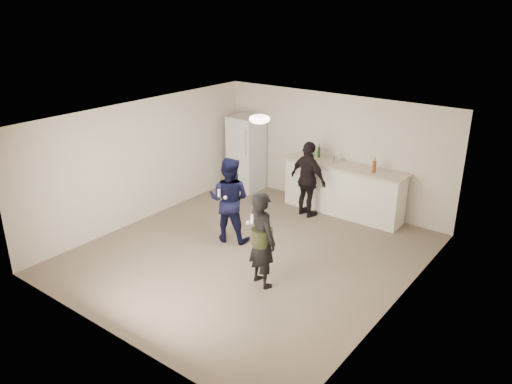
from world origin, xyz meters
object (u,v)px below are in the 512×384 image
Objects in this scene: fridge at (246,153)px; spectator at (308,180)px; woman at (262,240)px; counter at (343,191)px; man at (229,200)px; shaker at (335,160)px.

spectator is (2.03, -0.48, -0.08)m from fridge.
woman is at bearing 120.67° from spectator.
spectator reaches higher than woman.
man reaches higher than counter.
man reaches higher than shaker.
spectator is at bearing -134.49° from counter.
shaker is 0.11× the size of woman.
woman is (1.45, -0.92, -0.03)m from man.
fridge is at bearing -77.68° from man.
man is 1.03× the size of woman.
counter is at bearing -134.03° from man.
shaker reaches higher than counter.
woman is 0.98× the size of spectator.
counter is 1.44× the size of fridge.
woman is (2.89, -3.28, -0.10)m from fridge.
fridge is 2.77m from man.
woman is (0.32, -3.35, 0.28)m from counter.
man is (1.45, -2.36, -0.07)m from fridge.
shaker is at bearing -107.24° from spectator.
counter is 1.57× the size of man.
fridge is 10.59× the size of shaker.
shaker is at bearing -129.68° from man.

